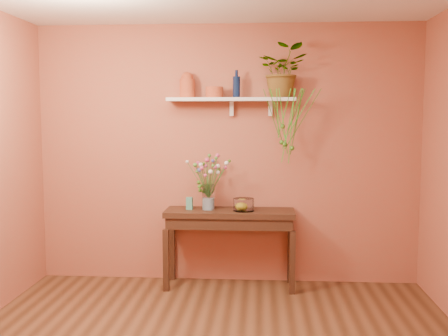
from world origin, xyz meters
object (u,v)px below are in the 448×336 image
object	(u,v)px
bouquet	(208,171)
glass_bowl	(244,205)
terracotta_jug	(187,86)
blue_bottle	(237,86)
spider_plant	(283,71)
glass_vase	(208,199)
sideboard	(230,221)

from	to	relation	value
bouquet	glass_bowl	size ratio (longest dim) A/B	2.19
terracotta_jug	bouquet	world-z (taller)	terracotta_jug
blue_bottle	spider_plant	distance (m)	0.49
spider_plant	glass_bowl	bearing A→B (deg)	-159.00
glass_vase	sideboard	bearing A→B (deg)	-3.43
terracotta_jug	glass_bowl	bearing A→B (deg)	-15.15
terracotta_jug	spider_plant	world-z (taller)	spider_plant
blue_bottle	spider_plant	xyz separation A→B (m)	(0.47, 0.02, 0.15)
glass_bowl	terracotta_jug	bearing A→B (deg)	164.85
terracotta_jug	spider_plant	bearing A→B (deg)	-0.56
sideboard	blue_bottle	bearing A→B (deg)	59.02
glass_vase	bouquet	distance (m)	0.29
spider_plant	sideboard	bearing A→B (deg)	-167.38
sideboard	bouquet	xyz separation A→B (m)	(-0.22, 0.01, 0.51)
blue_bottle	bouquet	xyz separation A→B (m)	(-0.28, -0.09, -0.86)
blue_bottle	glass_vase	bearing A→B (deg)	-162.58
glass_vase	glass_bowl	size ratio (longest dim) A/B	1.23
sideboard	bouquet	bearing A→B (deg)	178.32
blue_bottle	terracotta_jug	bearing A→B (deg)	176.94
blue_bottle	glass_bowl	size ratio (longest dim) A/B	1.31
blue_bottle	glass_bowl	world-z (taller)	blue_bottle
sideboard	glass_bowl	size ratio (longest dim) A/B	6.25
blue_bottle	bouquet	world-z (taller)	blue_bottle
terracotta_jug	spider_plant	xyz separation A→B (m)	(0.98, -0.01, 0.14)
terracotta_jug	sideboard	bearing A→B (deg)	-16.05
spider_plant	bouquet	size ratio (longest dim) A/B	1.15
terracotta_jug	glass_bowl	size ratio (longest dim) A/B	1.25
blue_bottle	spider_plant	size ratio (longest dim) A/B	0.52
spider_plant	glass_bowl	xyz separation A→B (m)	(-0.39, -0.15, -1.35)
sideboard	blue_bottle	distance (m)	1.37
sideboard	bouquet	size ratio (longest dim) A/B	2.86
blue_bottle	glass_bowl	distance (m)	1.20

